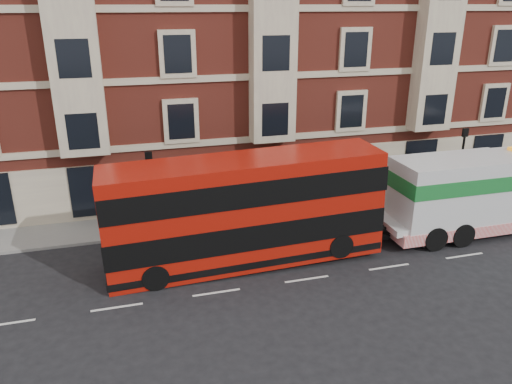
# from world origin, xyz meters

# --- Properties ---
(ground) EXTENTS (120.00, 120.00, 0.00)m
(ground) POSITION_xyz_m (0.00, 0.00, 0.00)
(ground) COLOR black
(ground) RESTS_ON ground
(sidewalk) EXTENTS (90.00, 3.00, 0.15)m
(sidewalk) POSITION_xyz_m (0.00, 7.50, 0.07)
(sidewalk) COLOR slate
(sidewalk) RESTS_ON ground
(victorian_terrace) EXTENTS (45.00, 12.00, 20.40)m
(victorian_terrace) POSITION_xyz_m (0.50, 15.00, 10.07)
(victorian_terrace) COLOR maroon
(victorian_terrace) RESTS_ON ground
(lamp_post_west) EXTENTS (0.35, 0.15, 4.35)m
(lamp_post_west) POSITION_xyz_m (-6.00, 6.20, 2.68)
(lamp_post_west) COLOR black
(lamp_post_west) RESTS_ON sidewalk
(lamp_post_east) EXTENTS (0.35, 0.15, 4.35)m
(lamp_post_east) POSITION_xyz_m (12.00, 6.20, 2.68)
(lamp_post_east) COLOR black
(lamp_post_east) RESTS_ON sidewalk
(double_decker_bus) EXTENTS (12.35, 2.84, 5.00)m
(double_decker_bus) POSITION_xyz_m (-2.20, 2.20, 2.65)
(double_decker_bus) COLOR #A31309
(double_decker_bus) RESTS_ON ground
(tow_truck) EXTENTS (9.89, 2.92, 4.12)m
(tow_truck) POSITION_xyz_m (9.87, 2.20, 2.19)
(tow_truck) COLOR silver
(tow_truck) RESTS_ON ground
(pedestrian) EXTENTS (0.77, 0.67, 1.77)m
(pedestrian) POSITION_xyz_m (-6.40, 7.11, 1.04)
(pedestrian) COLOR #1A1D34
(pedestrian) RESTS_ON sidewalk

